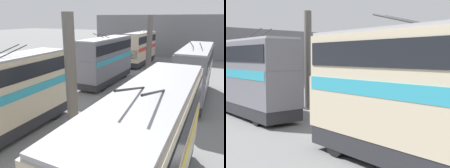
{
  "view_description": "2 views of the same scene",
  "coord_description": "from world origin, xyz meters",
  "views": [
    {
      "loc": [
        -4.6,
        -6.75,
        7.44
      ],
      "look_at": [
        8.94,
        -0.07,
        2.84
      ],
      "focal_mm": 35.0,
      "sensor_mm": 36.0,
      "label": 1
    },
    {
      "loc": [
        -2.64,
        13.99,
        4.14
      ],
      "look_at": [
        13.09,
        0.95,
        2.34
      ],
      "focal_mm": 50.0,
      "sensor_mm": 36.0,
      "label": 2
    }
  ],
  "objects": [
    {
      "name": "support_column_near",
      "position": [
        4.26,
        0.0,
        3.73
      ],
      "size": [
        1.05,
        1.05,
        7.72
      ],
      "color": "#605B56",
      "rests_on": "ground_plane"
    },
    {
      "name": "bus_right_mid",
      "position": [
        17.61,
        4.92,
        2.99
      ],
      "size": [
        9.14,
        2.54,
        5.9
      ],
      "color": "black",
      "rests_on": "ground_plane"
    },
    {
      "name": "bus_right_far",
      "position": [
        29.47,
        4.92,
        2.95
      ],
      "size": [
        9.02,
        2.54,
        5.83
      ],
      "color": "black",
      "rests_on": "ground_plane"
    },
    {
      "name": "person_aisle_midway",
      "position": [
        10.85,
        -0.8,
        0.87
      ],
      "size": [
        0.48,
        0.43,
        1.65
      ],
      "rotation": [
        0.0,
        0.0,
        5.27
      ],
      "color": "#384251",
      "rests_on": "ground_plane"
    },
    {
      "name": "bus_left_far",
      "position": [
        16.51,
        -4.92,
        2.82
      ],
      "size": [
        10.17,
        2.54,
        5.56
      ],
      "color": "black",
      "rests_on": "ground_plane"
    },
    {
      "name": "oil_drum",
      "position": [
        16.31,
        -2.38,
        0.46
      ],
      "size": [
        0.66,
        0.66,
        0.92
      ],
      "color": "#424C56",
      "rests_on": "ground_plane"
    },
    {
      "name": "bus_left_near",
      "position": [
        2.33,
        -4.92,
        2.91
      ],
      "size": [
        9.49,
        2.54,
        5.75
      ],
      "color": "black",
      "rests_on": "ground_plane"
    },
    {
      "name": "support_column_far",
      "position": [
        17.96,
        0.0,
        3.73
      ],
      "size": [
        1.05,
        1.05,
        7.72
      ],
      "color": "#605B56",
      "rests_on": "ground_plane"
    },
    {
      "name": "depot_back_wall",
      "position": [
        38.29,
        0.0,
        3.99
      ],
      "size": [
        0.5,
        36.0,
        7.99
      ],
      "color": "slate",
      "rests_on": "ground_plane"
    }
  ]
}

